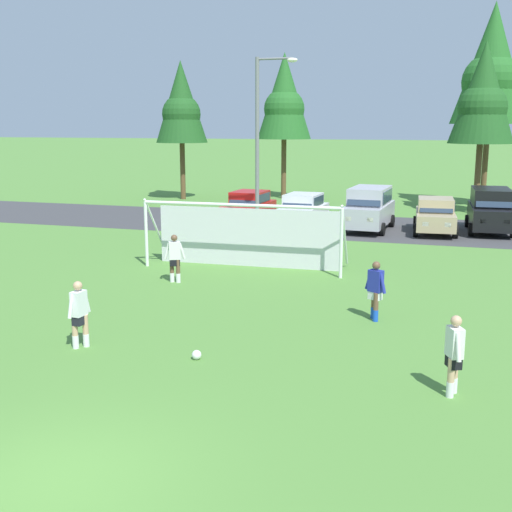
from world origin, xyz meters
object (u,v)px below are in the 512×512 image
soccer_goal (246,233)px  player_midfield_center (375,291)px  player_defender_far (79,315)px  parked_car_slot_left (302,210)px  player_striker_near (175,259)px  player_winger_left (454,356)px  parked_car_slot_center (435,215)px  parked_car_slot_center_right (490,210)px  parked_car_slot_far_left (249,207)px  street_lamp (261,147)px  parked_car_slot_center_left (369,208)px  soccer_ball (197,355)px

soccer_goal → player_midfield_center: (5.40, -5.22, -0.47)m
player_defender_far → parked_car_slot_left: 19.55m
soccer_goal → player_striker_near: 3.35m
player_midfield_center → player_winger_left: (2.06, -4.56, 0.00)m
player_striker_near → soccer_goal: bearing=61.6°
player_defender_far → player_striker_near: bearing=94.3°
parked_car_slot_center → parked_car_slot_center_right: bearing=23.0°
soccer_goal → player_striker_near: bearing=-118.4°
parked_car_slot_far_left → parked_car_slot_center_right: size_ratio=0.91×
street_lamp → parked_car_slot_center: bearing=27.6°
parked_car_slot_far_left → parked_car_slot_center_left: size_ratio=0.91×
player_midfield_center → parked_car_slot_center_right: 16.76m
player_defender_far → player_winger_left: 8.55m
player_winger_left → parked_car_slot_center_left: 20.20m
parked_car_slot_center → street_lamp: street_lamp is taller
soccer_goal → parked_car_slot_center_left: size_ratio=1.59×
player_midfield_center → parked_car_slot_left: size_ratio=0.38×
player_midfield_center → player_winger_left: 5.00m
player_midfield_center → parked_car_slot_far_left: (-8.61, 15.70, 0.05)m
parked_car_slot_center_left → parked_car_slot_center_right: size_ratio=1.01×
player_winger_left → soccer_goal: bearing=127.4°
parked_car_slot_center_left → soccer_goal: bearing=-108.3°
parked_car_slot_left → player_midfield_center: bearing=-70.0°
parked_car_slot_left → parked_car_slot_center_left: bearing=-0.1°
parked_car_slot_center → parked_car_slot_center_right: (2.59, 1.10, 0.24)m
soccer_ball → player_striker_near: size_ratio=0.13×
player_defender_far → street_lamp: street_lamp is taller
player_midfield_center → parked_car_slot_far_left: bearing=118.7°
soccer_ball → player_midfield_center: (3.52, 4.24, 0.71)m
player_defender_far → player_winger_left: bearing=-1.7°
player_defender_far → player_midfield_center: bearing=33.6°
soccer_ball → player_midfield_center: 5.55m
soccer_ball → parked_car_slot_center_right: size_ratio=0.05×
player_defender_far → parked_car_slot_center_right: bearing=63.7°
soccer_ball → player_striker_near: player_striker_near is taller
player_striker_near → parked_car_slot_left: 13.00m
soccer_ball → parked_car_slot_far_left: (-5.09, 19.94, 0.77)m
parked_car_slot_center → street_lamp: 9.36m
parked_car_slot_center_right → player_midfield_center: bearing=-102.8°
player_striker_near → player_midfield_center: same height
soccer_goal → parked_car_slot_center_right: bearing=50.6°
parked_car_slot_center → soccer_ball: bearing=-103.4°
parked_car_slot_center_left → soccer_ball: bearing=-94.2°
player_midfield_center → parked_car_slot_left: 16.19m
player_midfield_center → parked_car_slot_far_left: parked_car_slot_far_left is taller
player_midfield_center → parked_car_slot_center: parked_car_slot_center is taller
soccer_ball → street_lamp: 16.27m
player_striker_near → parked_car_slot_center_left: bearing=69.3°
parked_car_slot_center_left → street_lamp: (-4.51, -4.02, 3.12)m
player_striker_near → player_midfield_center: size_ratio=1.00×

